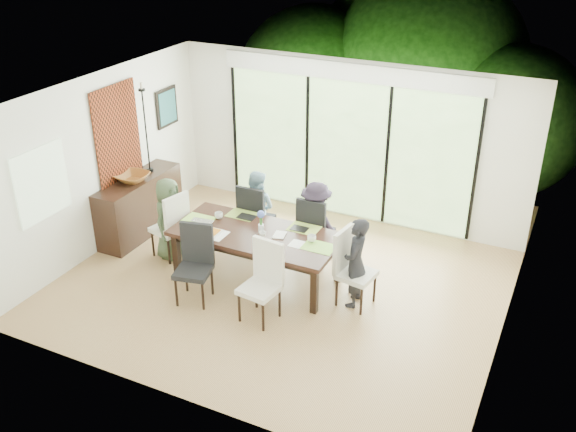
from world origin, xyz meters
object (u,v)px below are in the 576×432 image
at_px(sideboard, 140,206).
at_px(person_left_end, 169,218).
at_px(cup_c, 312,239).
at_px(cup_a, 219,216).
at_px(person_far_right, 316,222).
at_px(cup_b, 263,235).
at_px(chair_far_right, 316,228).
at_px(person_far_left, 256,210).
at_px(chair_right_end, 357,269).
at_px(vase, 261,228).
at_px(table_top, 256,235).
at_px(chair_near_left, 193,266).
at_px(laptop, 201,223).
at_px(chair_near_right, 259,284).
at_px(bowl, 132,177).
at_px(chair_far_left, 257,214).
at_px(chair_left_end, 169,224).
at_px(person_right_end, 356,263).

bearing_deg(sideboard, person_left_end, -25.45).
bearing_deg(cup_c, cup_a, 178.09).
xyz_separation_m(person_far_right, cup_b, (-0.40, -0.93, 0.15)).
relative_size(chair_far_right, person_far_left, 0.85).
relative_size(chair_right_end, person_far_right, 0.85).
relative_size(chair_far_right, vase, 9.17).
bearing_deg(table_top, chair_near_left, -119.89).
xyz_separation_m(person_left_end, person_far_right, (2.03, 0.83, 0.00)).
bearing_deg(cup_c, sideboard, 174.23).
distance_m(table_top, laptop, 0.86).
bearing_deg(cup_b, person_left_end, 176.49).
bearing_deg(person_left_end, person_far_left, -52.16).
height_order(cup_b, sideboard, sideboard).
bearing_deg(cup_a, person_far_right, 28.55).
bearing_deg(chair_near_right, bowl, 165.02).
distance_m(person_far_right, bowl, 2.98).
relative_size(person_left_end, sideboard, 0.75).
bearing_deg(person_far_right, cup_a, 36.14).
height_order(person_far_right, laptop, person_far_right).
bearing_deg(chair_far_left, table_top, 116.17).
distance_m(person_far_left, person_far_right, 1.00).
relative_size(chair_right_end, sideboard, 0.64).
xyz_separation_m(person_far_right, cup_a, (-1.25, -0.68, 0.15)).
xyz_separation_m(chair_left_end, cup_a, (0.80, 0.15, 0.24)).
bearing_deg(chair_left_end, sideboard, -100.95).
relative_size(chair_far_right, person_right_end, 0.85).
relative_size(person_right_end, cup_b, 12.90).
distance_m(chair_near_right, laptop, 1.57).
bearing_deg(bowl, laptop, -15.51).
distance_m(chair_near_right, sideboard, 3.14).
distance_m(person_far_right, cup_c, 0.79).
bearing_deg(chair_far_left, chair_left_end, 37.26).
distance_m(chair_far_left, laptop, 1.05).
distance_m(chair_far_right, person_far_right, 0.10).
height_order(chair_far_right, person_right_end, person_right_end).
bearing_deg(cup_c, person_far_right, 108.90).
height_order(person_right_end, sideboard, person_right_end).
distance_m(person_far_left, vase, 0.94).
bearing_deg(chair_far_left, chair_near_right, 117.19).
xyz_separation_m(vase, cup_c, (0.75, 0.05, -0.01)).
height_order(person_right_end, person_far_right, same).
relative_size(laptop, bowl, 0.65).
bearing_deg(chair_far_right, laptop, 33.93).
height_order(table_top, person_left_end, person_left_end).
xyz_separation_m(chair_left_end, cup_b, (1.65, -0.10, 0.24)).
height_order(laptop, sideboard, sideboard).
relative_size(cup_a, cup_b, 1.24).
xyz_separation_m(person_left_end, person_right_end, (2.96, 0.00, 0.00)).
xyz_separation_m(table_top, chair_far_left, (-0.45, 0.85, -0.17)).
height_order(person_left_end, person_right_end, same).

